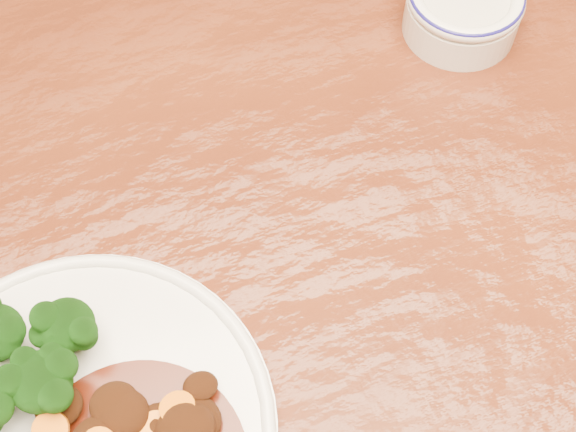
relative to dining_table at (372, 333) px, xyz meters
name	(u,v)px	position (x,y,z in m)	size (l,w,h in m)	color
dining_table	(372,333)	(0.00, 0.00, 0.00)	(1.54, 0.97, 0.75)	#5C2610
dip_bowl	(463,8)	(0.18, 0.24, 0.11)	(0.11, 0.11, 0.05)	silver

